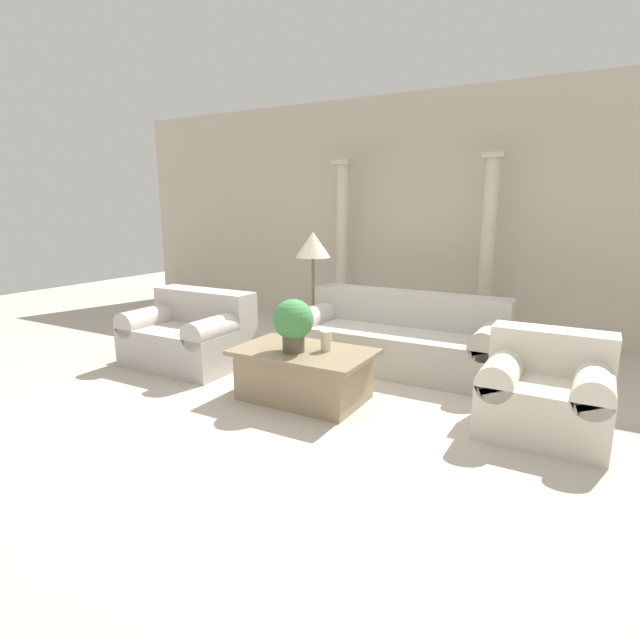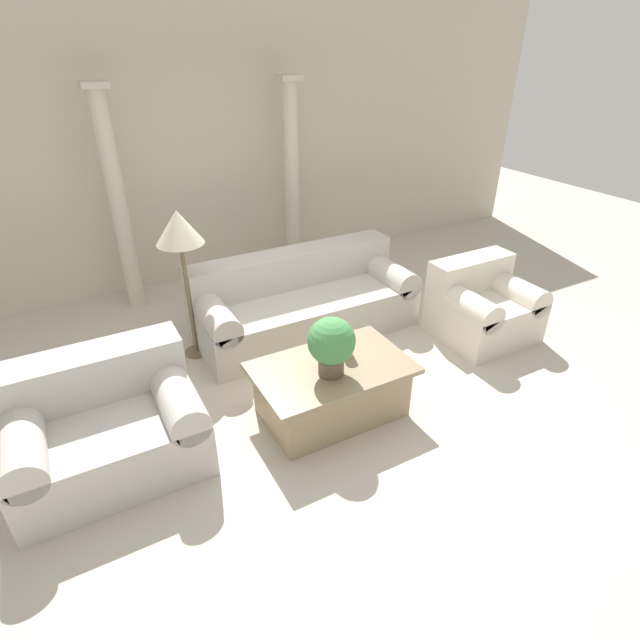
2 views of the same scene
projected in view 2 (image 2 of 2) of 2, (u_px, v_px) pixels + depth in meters
The scene contains 11 objects.
ground_plane at pixel (311, 389), 4.35m from camera, with size 16.00×16.00×0.00m, color #BCB2A3.
wall_back at pixel (195, 145), 5.71m from camera, with size 10.00×0.06×3.20m.
sofa_long at pixel (303, 301), 5.10m from camera, with size 2.21×0.91×0.79m.
loveseat at pixel (105, 424), 3.46m from camera, with size 1.25×0.91×0.79m.
coffee_table at pixel (331, 389), 3.97m from camera, with size 1.22×0.76×0.46m.
potted_plant at pixel (331, 344), 3.64m from camera, with size 0.36×0.36×0.47m.
pillar_candle at pixel (347, 345), 3.95m from camera, with size 0.10×0.10×0.18m.
floor_lamp at pixel (179, 233), 4.24m from camera, with size 0.41×0.41×1.42m.
column_left at pixel (118, 202), 5.16m from camera, with size 0.25×0.25×2.33m.
column_right at pixel (291, 179), 5.99m from camera, with size 0.25×0.25×2.33m.
armchair at pixel (482, 305), 5.02m from camera, with size 0.92×0.81×0.76m.
Camera 2 is at (-1.61, -3.09, 2.67)m, focal length 28.00 mm.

